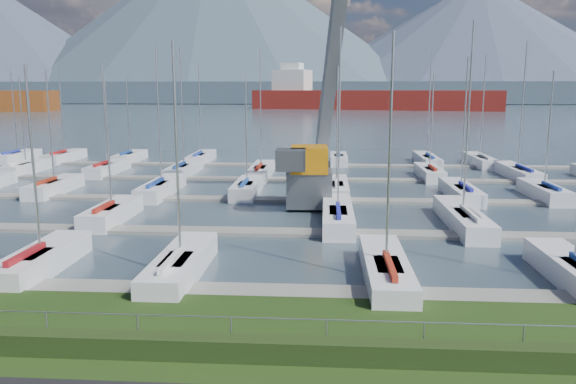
{
  "coord_description": "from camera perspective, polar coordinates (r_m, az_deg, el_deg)",
  "views": [
    {
      "loc": [
        1.9,
        -16.43,
        8.27
      ],
      "look_at": [
        0.0,
        12.0,
        3.0
      ],
      "focal_mm": 35.0,
      "sensor_mm": 36.0,
      "label": 1
    }
  ],
  "objects": [
    {
      "name": "water",
      "position": [
        276.57,
        3.47,
        8.66
      ],
      "size": [
        800.0,
        540.0,
        0.2
      ],
      "primitive_type": "cube",
      "color": "#3B4B56"
    },
    {
      "name": "hedge",
      "position": [
        17.98,
        -2.74,
        -15.67
      ],
      "size": [
        80.0,
        0.7,
        0.7
      ],
      "primitive_type": "cube",
      "color": "#233613",
      "rests_on": "grass"
    },
    {
      "name": "fence",
      "position": [
        17.99,
        -2.62,
        -12.68
      ],
      "size": [
        80.0,
        0.04,
        0.04
      ],
      "primitive_type": "cylinder",
      "rotation": [
        0.0,
        1.57,
        0.0
      ],
      "color": "#92959A",
      "rests_on": "grass"
    },
    {
      "name": "foothill",
      "position": [
        346.44,
        3.57,
        10.08
      ],
      "size": [
        900.0,
        80.0,
        12.0
      ],
      "primitive_type": "cube",
      "color": "#40505D",
      "rests_on": "water"
    },
    {
      "name": "mountains",
      "position": [
        422.84,
        4.73,
        15.65
      ],
      "size": [
        1190.0,
        360.0,
        115.0
      ],
      "color": "#3A4755",
      "rests_on": "water"
    },
    {
      "name": "docks",
      "position": [
        43.31,
        1.24,
        -0.83
      ],
      "size": [
        90.0,
        41.6,
        0.25
      ],
      "color": "gray",
      "rests_on": "water"
    },
    {
      "name": "crane",
      "position": [
        41.23,
        2.88,
        6.37
      ],
      "size": [
        5.65,
        13.22,
        22.35
      ],
      "rotation": [
        0.0,
        0.0,
        0.03
      ],
      "color": "slate",
      "rests_on": "water"
    },
    {
      "name": "cargo_ship_mid",
      "position": [
        237.79,
        7.68,
        9.24
      ],
      "size": [
        102.4,
        41.4,
        21.5
      ],
      "rotation": [
        0.0,
        0.0,
        -0.24
      ],
      "color": "maroon",
      "rests_on": "water"
    },
    {
      "name": "sailboat_fleet",
      "position": [
        45.29,
        -0.37,
        6.86
      ],
      "size": [
        76.12,
        48.97,
        13.69
      ],
      "color": "maroon",
      "rests_on": "water"
    }
  ]
}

